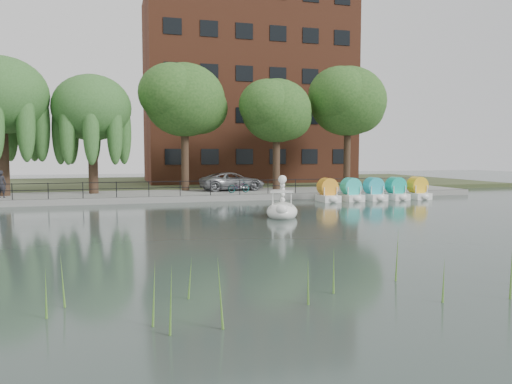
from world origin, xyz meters
name	(u,v)px	position (x,y,z in m)	size (l,w,h in m)	color
ground_plane	(271,231)	(0.00, 0.00, 0.00)	(120.00, 120.00, 0.00)	#404F49
promenade	(203,195)	(0.00, 16.00, 0.20)	(40.00, 6.00, 0.40)	gray
kerb	(211,198)	(0.00, 13.05, 0.20)	(40.00, 0.25, 0.40)	gray
land_strip	(179,184)	(0.00, 30.00, 0.18)	(60.00, 22.00, 0.36)	#47512D
railing	(210,184)	(0.00, 13.25, 1.15)	(32.00, 0.05, 1.00)	black
apartment_building	(247,92)	(7.00, 29.97, 9.36)	(20.00, 10.07, 18.00)	#4C1E16
willow_left	(1,96)	(-13.00, 16.50, 6.87)	(5.88, 5.88, 9.01)	#473323
willow_mid	(92,108)	(-7.50, 17.00, 6.25)	(5.32, 5.32, 8.15)	#473323
broadleaf_center	(184,100)	(-1.00, 18.00, 7.06)	(6.00, 6.00, 9.25)	#473323
broadleaf_right	(277,111)	(6.00, 17.50, 6.39)	(5.40, 5.40, 8.32)	#473323
broadleaf_far	(348,102)	(12.50, 18.50, 7.40)	(6.30, 6.30, 9.71)	#473323
minivan	(233,180)	(2.40, 17.01, 1.17)	(5.56, 2.56, 1.55)	gray
bicycle	(239,186)	(2.32, 14.79, 0.90)	(1.72, 0.60, 1.00)	gray
pedestrian	(1,182)	(-12.92, 15.01, 1.39)	(0.71, 0.48, 1.98)	black
swan_boat	(282,208)	(1.91, 4.19, 0.45)	(2.27, 2.81, 2.06)	white
pedal_boat_row	(374,191)	(10.82, 10.98, 0.61)	(7.95, 1.70, 1.40)	white
reed_bank	(474,263)	(2.00, -9.50, 0.60)	(24.00, 2.40, 1.20)	#669938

